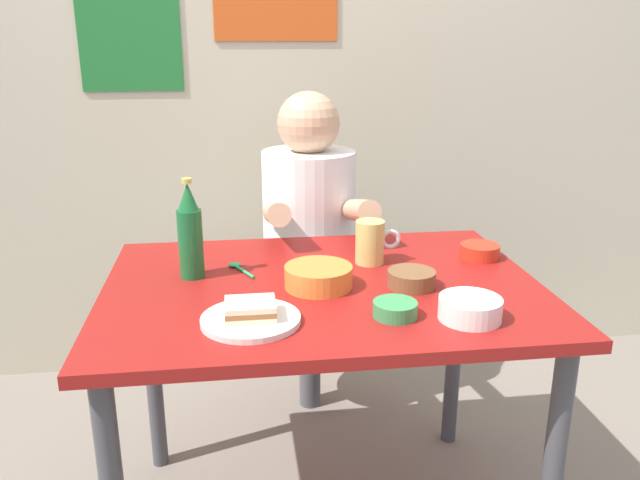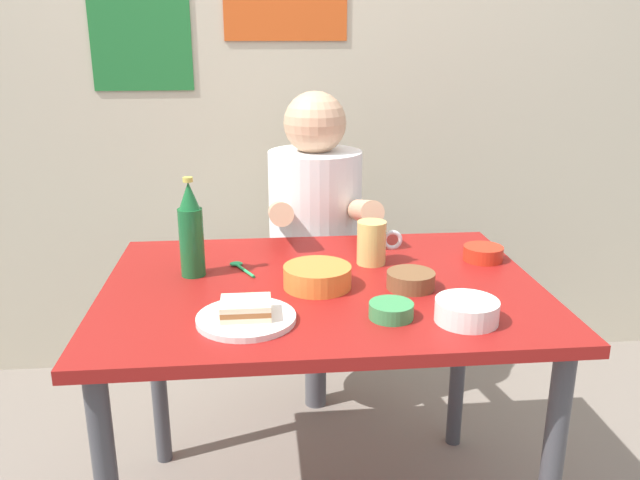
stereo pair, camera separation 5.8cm
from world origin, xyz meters
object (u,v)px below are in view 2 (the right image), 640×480
object	(u,v)px
dining_table	(322,317)
beer_mug	(372,243)
plate_orange	(246,319)
rice_bowl_white	(467,310)
stool	(315,320)
sandwich	(246,308)
person_seated	(316,211)
beer_bottle	(191,232)

from	to	relation	value
dining_table	beer_mug	distance (m)	0.26
plate_orange	rice_bowl_white	world-z (taller)	rice_bowl_white
stool	beer_mug	size ratio (longest dim) A/B	3.57
plate_orange	dining_table	bearing A→B (deg)	48.25
sandwich	dining_table	bearing A→B (deg)	48.25
person_seated	beer_mug	size ratio (longest dim) A/B	5.71
dining_table	beer_mug	xyz separation A→B (m)	(0.15, 0.14, 0.15)
dining_table	sandwich	world-z (taller)	sandwich
beer_mug	rice_bowl_white	size ratio (longest dim) A/B	0.90
stool	sandwich	bearing A→B (deg)	-105.15
plate_orange	beer_bottle	distance (m)	0.35
plate_orange	beer_mug	bearing A→B (deg)	45.63
stool	person_seated	distance (m)	0.42
beer_mug	beer_bottle	bearing A→B (deg)	-174.67
stool	rice_bowl_white	xyz separation A→B (m)	(0.25, -0.89, 0.42)
sandwich	beer_mug	size ratio (longest dim) A/B	0.87
stool	plate_orange	bearing A→B (deg)	-105.15
person_seated	rice_bowl_white	size ratio (longest dim) A/B	5.14
person_seated	beer_mug	bearing A→B (deg)	-76.72
dining_table	beer_bottle	bearing A→B (deg)	164.31
person_seated	sandwich	size ratio (longest dim) A/B	6.54
sandwich	beer_bottle	world-z (taller)	beer_bottle
sandwich	rice_bowl_white	size ratio (longest dim) A/B	0.79
stool	person_seated	xyz separation A→B (m)	(0.00, -0.01, 0.42)
person_seated	plate_orange	xyz separation A→B (m)	(-0.23, -0.83, -0.02)
stool	plate_orange	world-z (taller)	plate_orange
beer_mug	beer_bottle	world-z (taller)	beer_bottle
dining_table	person_seated	bearing A→B (deg)	86.36
dining_table	rice_bowl_white	xyz separation A→B (m)	(0.29, -0.26, 0.12)
beer_bottle	stool	bearing A→B (deg)	55.51
dining_table	plate_orange	size ratio (longest dim) A/B	5.00
beer_mug	rice_bowl_white	distance (m)	0.42
dining_table	rice_bowl_white	distance (m)	0.41
sandwich	beer_mug	distance (m)	0.49
person_seated	sandwich	world-z (taller)	person_seated
stool	beer_bottle	world-z (taller)	beer_bottle
plate_orange	beer_bottle	world-z (taller)	beer_bottle
dining_table	person_seated	world-z (taller)	person_seated
dining_table	sandwich	xyz separation A→B (m)	(-0.19, -0.21, 0.13)
stool	person_seated	world-z (taller)	person_seated
dining_table	plate_orange	bearing A→B (deg)	-131.75
person_seated	sandwich	xyz separation A→B (m)	(-0.23, -0.83, 0.01)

